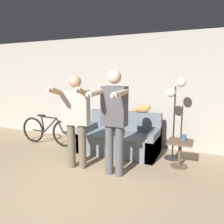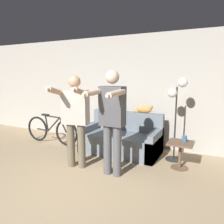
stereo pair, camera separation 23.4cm
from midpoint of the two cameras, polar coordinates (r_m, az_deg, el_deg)
name	(u,v)px [view 2 (the right image)]	position (r m, az deg, el deg)	size (l,w,h in m)	color
ground_plane	(36,207)	(3.19, -17.19, -22.61)	(16.00, 16.00, 0.00)	tan
wall_back	(127,91)	(5.32, 5.16, 5.49)	(10.00, 0.05, 2.60)	#B7B2A8
couch	(121,140)	(4.85, 3.82, -7.25)	(1.69, 0.86, 0.86)	slate
person_left	(75,115)	(3.92, -7.97, -0.78)	(0.62, 0.74, 1.67)	#6B604C
person_right	(112,116)	(3.55, 1.83, -1.17)	(0.48, 0.67, 1.76)	#56565B
cat	(145,109)	(4.86, 9.86, 0.76)	(0.47, 0.14, 0.18)	tan
floor_lamp	(177,100)	(4.40, 18.05, 2.89)	(0.36, 0.32, 1.64)	black
side_table	(180,150)	(4.21, 18.96, -9.30)	(0.44, 0.44, 0.49)	brown
cup	(185,139)	(4.21, 19.98, -6.59)	(0.08, 0.08, 0.11)	#3D6693
bicycle	(51,130)	(5.59, -14.38, -4.60)	(1.56, 0.07, 0.73)	black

